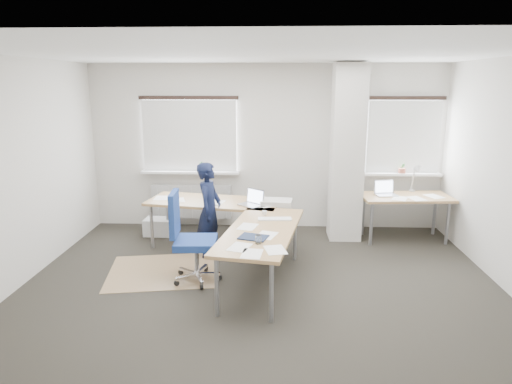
{
  "coord_description": "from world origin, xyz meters",
  "views": [
    {
      "loc": [
        0.18,
        -5.27,
        2.49
      ],
      "look_at": [
        -0.1,
        0.9,
        1.0
      ],
      "focal_mm": 32.0,
      "sensor_mm": 36.0,
      "label": 1
    }
  ],
  "objects_px": {
    "desk_main": "(239,216)",
    "desk_side": "(405,198)",
    "task_chair": "(193,256)",
    "person": "(209,210)"
  },
  "relations": [
    {
      "from": "desk_side",
      "to": "person",
      "type": "height_order",
      "value": "person"
    },
    {
      "from": "desk_main",
      "to": "desk_side",
      "type": "xyz_separation_m",
      "value": [
        2.57,
        1.13,
        -0.01
      ]
    },
    {
      "from": "task_chair",
      "to": "desk_main",
      "type": "bearing_deg",
      "value": 45.06
    },
    {
      "from": "task_chair",
      "to": "person",
      "type": "height_order",
      "value": "person"
    },
    {
      "from": "desk_main",
      "to": "desk_side",
      "type": "bearing_deg",
      "value": 33.7
    },
    {
      "from": "desk_side",
      "to": "person",
      "type": "xyz_separation_m",
      "value": [
        -3.02,
        -0.85,
        0.01
      ]
    },
    {
      "from": "task_chair",
      "to": "person",
      "type": "distance_m",
      "value": 0.97
    },
    {
      "from": "task_chair",
      "to": "person",
      "type": "relative_size",
      "value": 0.84
    },
    {
      "from": "desk_main",
      "to": "task_chair",
      "type": "relative_size",
      "value": 2.54
    },
    {
      "from": "desk_main",
      "to": "task_chair",
      "type": "distance_m",
      "value": 0.89
    }
  ]
}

